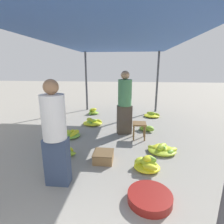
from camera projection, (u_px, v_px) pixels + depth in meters
canopy_post_back_left at (86, 82)px, 7.24m from camera, size 0.08×0.08×2.37m
canopy_post_back_right at (157, 83)px, 6.94m from camera, size 0.08×0.08×2.37m
canopy_tarp at (115, 41)px, 4.15m from camera, size 3.29×5.86×0.04m
vendor_foreground at (55, 133)px, 2.58m from camera, size 0.36×0.35×1.64m
stool at (139, 126)px, 4.43m from camera, size 0.34×0.34×0.42m
basin_black at (150, 198)px, 2.39m from camera, size 0.61×0.61×0.12m
banana_pile_left_0 at (93, 112)px, 6.79m from camera, size 0.41×0.44×0.25m
banana_pile_left_1 at (63, 151)px, 3.61m from camera, size 0.48×0.47×0.29m
banana_pile_left_2 at (93, 122)px, 5.58m from camera, size 0.64×0.57×0.23m
banana_pile_left_3 at (70, 134)px, 4.62m from camera, size 0.61×0.57×0.16m
banana_pile_right_0 at (152, 115)px, 6.47m from camera, size 0.60×0.65×0.20m
banana_pile_right_1 at (146, 128)px, 5.05m from camera, size 0.45×0.40×0.21m
banana_pile_right_2 at (162, 149)px, 3.77m from camera, size 0.68×0.53×0.20m
banana_pile_right_3 at (147, 164)px, 3.13m from camera, size 0.50×0.45×0.27m
crate_near at (103, 157)px, 3.40m from camera, size 0.38×0.38×0.20m
shopper_walking_mid at (125, 102)px, 4.64m from camera, size 0.46×0.46×1.70m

